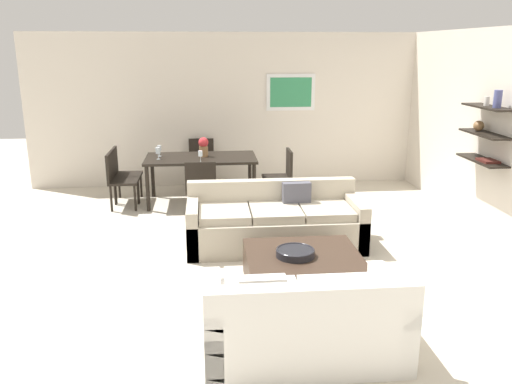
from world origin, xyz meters
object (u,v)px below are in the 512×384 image
at_px(centerpiece_vase, 204,146).
at_px(dining_table, 201,161).
at_px(loveseat_white, 303,323).
at_px(sofa_beige, 275,224).
at_px(coffee_table, 303,272).
at_px(wine_glass_foot, 200,154).
at_px(dining_chair_left_far, 122,171).
at_px(dining_chair_right_near, 282,173).
at_px(wine_glass_left_near, 158,151).
at_px(dining_chair_left_near, 118,177).
at_px(dining_chair_foot, 201,186).
at_px(wine_glass_left_far, 159,149).
at_px(dining_chair_head, 202,161).
at_px(decorative_bowl, 295,252).

bearing_deg(centerpiece_vase, dining_table, -139.25).
xyz_separation_m(loveseat_white, dining_table, (-0.84, 4.51, 0.39)).
xyz_separation_m(sofa_beige, coffee_table, (0.13, -1.27, -0.10)).
bearing_deg(wine_glass_foot, dining_chair_left_far, 154.22).
relative_size(dining_table, dining_chair_right_near, 2.00).
height_order(wine_glass_left_near, centerpiece_vase, centerpiece_vase).
bearing_deg(loveseat_white, dining_table, 100.57).
bearing_deg(loveseat_white, dining_chair_left_near, 116.35).
bearing_deg(dining_chair_foot, wine_glass_foot, 90.00).
bearing_deg(wine_glass_left_far, dining_chair_left_far, 171.37).
height_order(sofa_beige, dining_chair_foot, dining_chair_foot).
bearing_deg(dining_chair_foot, dining_table, 90.00).
distance_m(wine_glass_left_far, centerpiece_vase, 0.71).
distance_m(dining_chair_left_near, dining_chair_head, 1.68).
distance_m(loveseat_white, dining_chair_left_far, 5.18).
height_order(loveseat_white, wine_glass_left_near, wine_glass_left_near).
xyz_separation_m(wine_glass_foot, wine_glass_left_far, (-0.66, 0.53, -0.00)).
xyz_separation_m(sofa_beige, decorative_bowl, (0.04, -1.29, 0.13)).
bearing_deg(dining_chair_left_near, dining_chair_left_far, 90.00).
height_order(dining_chair_left_far, wine_glass_left_near, wine_glass_left_near).
bearing_deg(dining_table, dining_chair_foot, -90.00).
relative_size(sofa_beige, dining_chair_left_far, 2.49).
height_order(dining_chair_left_near, wine_glass_left_far, wine_glass_left_far).
distance_m(coffee_table, wine_glass_foot, 3.16).
height_order(dining_table, centerpiece_vase, centerpiece_vase).
distance_m(dining_table, wine_glass_left_near, 0.70).
xyz_separation_m(sofa_beige, dining_chair_left_near, (-2.22, 1.82, 0.21)).
height_order(sofa_beige, dining_chair_left_far, dining_chair_left_far).
xyz_separation_m(sofa_beige, loveseat_white, (-0.09, -2.47, 0.00)).
relative_size(loveseat_white, wine_glass_left_far, 9.11).
xyz_separation_m(decorative_bowl, centerpiece_vase, (-0.92, 3.37, 0.49)).
height_order(dining_chair_left_far, dining_chair_head, same).
bearing_deg(dining_chair_right_near, dining_chair_left_near, 180.00).
relative_size(sofa_beige, dining_table, 1.24).
bearing_deg(wine_glass_foot, dining_chair_head, 90.00).
distance_m(loveseat_white, wine_glass_foot, 4.22).
relative_size(decorative_bowl, dining_table, 0.23).
xyz_separation_m(coffee_table, dining_table, (-1.07, 3.31, 0.49)).
distance_m(decorative_bowl, wine_glass_foot, 3.11).
bearing_deg(loveseat_white, coffee_table, 79.39).
height_order(sofa_beige, dining_chair_right_near, dining_chair_right_near).
bearing_deg(wine_glass_foot, sofa_beige, -60.16).
bearing_deg(wine_glass_left_far, dining_chair_left_near, -152.39).
distance_m(dining_chair_foot, dining_chair_left_far, 1.68).
relative_size(dining_table, dining_chair_left_near, 2.00).
xyz_separation_m(dining_chair_foot, dining_chair_left_far, (-1.29, 1.09, 0.00)).
bearing_deg(dining_chair_foot, wine_glass_left_far, 123.60).
height_order(dining_table, dining_chair_left_near, dining_chair_left_near).
distance_m(coffee_table, centerpiece_vase, 3.57).
distance_m(coffee_table, wine_glass_left_far, 3.89).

